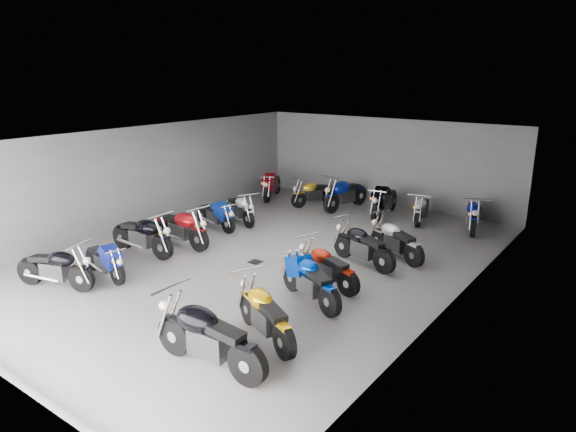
{
  "coord_description": "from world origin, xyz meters",
  "views": [
    {
      "loc": [
        8.18,
        -10.16,
        4.85
      ],
      "look_at": [
        0.15,
        0.75,
        1.0
      ],
      "focal_mm": 32.0,
      "sensor_mm": 36.0,
      "label": 1
    }
  ],
  "objects_px": {
    "motorcycle_back_b": "(313,193)",
    "motorcycle_back_e": "(422,208)",
    "motorcycle_right_e": "(363,246)",
    "motorcycle_back_c": "(345,194)",
    "motorcycle_right_c": "(309,280)",
    "motorcycle_left_c": "(142,235)",
    "motorcycle_right_f": "(395,240)",
    "motorcycle_left_b": "(105,260)",
    "motorcycle_back_a": "(272,185)",
    "drain_grate": "(255,262)",
    "motorcycle_right_a": "(208,338)",
    "motorcycle_left_a": "(56,268)",
    "motorcycle_left_f": "(239,209)",
    "motorcycle_right_d": "(326,267)",
    "motorcycle_back_d": "(384,200)",
    "motorcycle_left_e": "(216,215)",
    "motorcycle_left_d": "(181,228)",
    "motorcycle_right_b": "(265,314)",
    "motorcycle_back_f": "(473,214)"
  },
  "relations": [
    {
      "from": "drain_grate",
      "to": "motorcycle_right_f",
      "type": "relative_size",
      "value": 0.17
    },
    {
      "from": "motorcycle_back_f",
      "to": "motorcycle_back_c",
      "type": "bearing_deg",
      "value": -17.57
    },
    {
      "from": "motorcycle_left_b",
      "to": "motorcycle_back_c",
      "type": "height_order",
      "value": "motorcycle_back_c"
    },
    {
      "from": "motorcycle_right_a",
      "to": "motorcycle_back_c",
      "type": "relative_size",
      "value": 1.0
    },
    {
      "from": "motorcycle_back_c",
      "to": "motorcycle_right_f",
      "type": "bearing_deg",
      "value": 142.72
    },
    {
      "from": "motorcycle_right_c",
      "to": "motorcycle_right_e",
      "type": "relative_size",
      "value": 0.97
    },
    {
      "from": "motorcycle_right_d",
      "to": "motorcycle_right_b",
      "type": "bearing_deg",
      "value": -157.43
    },
    {
      "from": "motorcycle_left_d",
      "to": "motorcycle_right_f",
      "type": "relative_size",
      "value": 1.17
    },
    {
      "from": "motorcycle_left_a",
      "to": "motorcycle_back_e",
      "type": "xyz_separation_m",
      "value": [
        4.67,
        10.11,
        -0.03
      ]
    },
    {
      "from": "drain_grate",
      "to": "motorcycle_right_b",
      "type": "relative_size",
      "value": 0.16
    },
    {
      "from": "motorcycle_left_a",
      "to": "motorcycle_right_e",
      "type": "xyz_separation_m",
      "value": [
        4.95,
        5.49,
        0.01
      ]
    },
    {
      "from": "motorcycle_left_d",
      "to": "motorcycle_back_b",
      "type": "height_order",
      "value": "motorcycle_left_d"
    },
    {
      "from": "motorcycle_back_c",
      "to": "drain_grate",
      "type": "bearing_deg",
      "value": 105.28
    },
    {
      "from": "motorcycle_left_a",
      "to": "motorcycle_back_d",
      "type": "distance_m",
      "value": 10.55
    },
    {
      "from": "motorcycle_left_b",
      "to": "motorcycle_back_a",
      "type": "xyz_separation_m",
      "value": [
        -1.73,
        8.74,
        0.08
      ]
    },
    {
      "from": "motorcycle_left_d",
      "to": "motorcycle_back_b",
      "type": "distance_m",
      "value": 6.09
    },
    {
      "from": "drain_grate",
      "to": "motorcycle_right_a",
      "type": "distance_m",
      "value": 5.03
    },
    {
      "from": "motorcycle_left_f",
      "to": "motorcycle_back_a",
      "type": "bearing_deg",
      "value": -137.15
    },
    {
      "from": "motorcycle_left_d",
      "to": "motorcycle_right_f",
      "type": "xyz_separation_m",
      "value": [
        5.35,
        2.7,
        -0.05
      ]
    },
    {
      "from": "drain_grate",
      "to": "motorcycle_right_a",
      "type": "height_order",
      "value": "motorcycle_right_a"
    },
    {
      "from": "motorcycle_right_f",
      "to": "motorcycle_back_e",
      "type": "bearing_deg",
      "value": 35.94
    },
    {
      "from": "motorcycle_left_b",
      "to": "motorcycle_back_a",
      "type": "bearing_deg",
      "value": -159.47
    },
    {
      "from": "motorcycle_right_c",
      "to": "motorcycle_left_c",
      "type": "bearing_deg",
      "value": 114.96
    },
    {
      "from": "motorcycle_left_e",
      "to": "motorcycle_back_c",
      "type": "xyz_separation_m",
      "value": [
        2.07,
        4.52,
        0.1
      ]
    },
    {
      "from": "motorcycle_right_f",
      "to": "motorcycle_right_b",
      "type": "bearing_deg",
      "value": -156.38
    },
    {
      "from": "motorcycle_right_a",
      "to": "motorcycle_right_b",
      "type": "distance_m",
      "value": 1.33
    },
    {
      "from": "motorcycle_back_f",
      "to": "motorcycle_right_f",
      "type": "bearing_deg",
      "value": 57.33
    },
    {
      "from": "drain_grate",
      "to": "motorcycle_right_e",
      "type": "xyz_separation_m",
      "value": [
        2.34,
        1.51,
        0.5
      ]
    },
    {
      "from": "motorcycle_left_e",
      "to": "motorcycle_back_d",
      "type": "xyz_separation_m",
      "value": [
        3.64,
        4.48,
        0.09
      ]
    },
    {
      "from": "motorcycle_right_b",
      "to": "motorcycle_right_f",
      "type": "xyz_separation_m",
      "value": [
        0.07,
        5.44,
        -0.01
      ]
    },
    {
      "from": "motorcycle_left_d",
      "to": "motorcycle_back_e",
      "type": "relative_size",
      "value": 1.18
    },
    {
      "from": "drain_grate",
      "to": "motorcycle_back_a",
      "type": "distance_m",
      "value": 7.05
    },
    {
      "from": "motorcycle_back_c",
      "to": "motorcycle_back_d",
      "type": "distance_m",
      "value": 1.57
    },
    {
      "from": "motorcycle_right_e",
      "to": "motorcycle_back_c",
      "type": "xyz_separation_m",
      "value": [
        -3.17,
        4.55,
        0.06
      ]
    },
    {
      "from": "motorcycle_left_d",
      "to": "motorcycle_right_f",
      "type": "height_order",
      "value": "motorcycle_left_d"
    },
    {
      "from": "motorcycle_back_b",
      "to": "motorcycle_back_e",
      "type": "relative_size",
      "value": 1.02
    },
    {
      "from": "motorcycle_right_f",
      "to": "motorcycle_back_d",
      "type": "distance_m",
      "value": 4.11
    },
    {
      "from": "motorcycle_back_a",
      "to": "motorcycle_back_d",
      "type": "height_order",
      "value": "motorcycle_back_d"
    },
    {
      "from": "motorcycle_left_f",
      "to": "motorcycle_back_f",
      "type": "height_order",
      "value": "motorcycle_back_f"
    },
    {
      "from": "motorcycle_left_f",
      "to": "motorcycle_right_e",
      "type": "relative_size",
      "value": 0.92
    },
    {
      "from": "motorcycle_right_c",
      "to": "motorcycle_back_e",
      "type": "distance_m",
      "value": 7.3
    },
    {
      "from": "motorcycle_left_f",
      "to": "motorcycle_back_e",
      "type": "distance_m",
      "value": 6.02
    },
    {
      "from": "motorcycle_back_c",
      "to": "motorcycle_back_f",
      "type": "bearing_deg",
      "value": -170.89
    },
    {
      "from": "motorcycle_left_d",
      "to": "motorcycle_left_f",
      "type": "distance_m",
      "value": 2.73
    },
    {
      "from": "motorcycle_left_b",
      "to": "motorcycle_right_c",
      "type": "relative_size",
      "value": 0.94
    },
    {
      "from": "drain_grate",
      "to": "motorcycle_left_a",
      "type": "distance_m",
      "value": 4.79
    },
    {
      "from": "motorcycle_right_e",
      "to": "drain_grate",
      "type": "bearing_deg",
      "value": 139.43
    },
    {
      "from": "motorcycle_left_f",
      "to": "motorcycle_right_d",
      "type": "distance_m",
      "value": 5.75
    },
    {
      "from": "motorcycle_right_f",
      "to": "motorcycle_left_d",
      "type": "bearing_deg",
      "value": 141.15
    },
    {
      "from": "drain_grate",
      "to": "motorcycle_back_c",
      "type": "relative_size",
      "value": 0.14
    }
  ]
}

